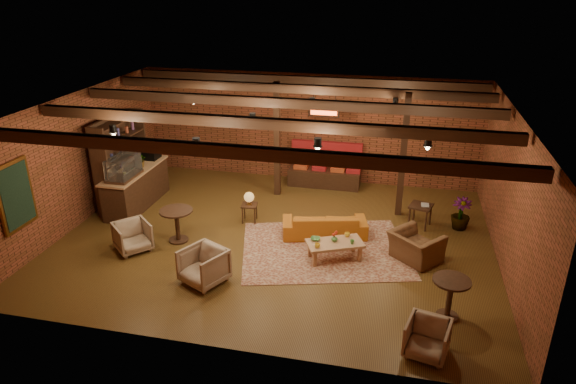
% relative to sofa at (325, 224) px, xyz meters
% --- Properties ---
extents(floor, '(10.00, 10.00, 0.00)m').
position_rel_sofa_xyz_m(floor, '(-1.10, -0.39, -0.29)').
color(floor, '#3E270F').
rests_on(floor, ground).
extents(ceiling, '(10.00, 8.00, 0.02)m').
position_rel_sofa_xyz_m(ceiling, '(-1.10, -0.39, 2.91)').
color(ceiling, black).
rests_on(ceiling, wall_back).
extents(wall_back, '(10.00, 0.02, 3.20)m').
position_rel_sofa_xyz_m(wall_back, '(-1.10, 3.61, 1.31)').
color(wall_back, brown).
rests_on(wall_back, ground).
extents(wall_front, '(10.00, 0.02, 3.20)m').
position_rel_sofa_xyz_m(wall_front, '(-1.10, -4.39, 1.31)').
color(wall_front, brown).
rests_on(wall_front, ground).
extents(wall_left, '(0.02, 8.00, 3.20)m').
position_rel_sofa_xyz_m(wall_left, '(-6.10, -0.39, 1.31)').
color(wall_left, brown).
rests_on(wall_left, ground).
extents(wall_right, '(0.02, 8.00, 3.20)m').
position_rel_sofa_xyz_m(wall_right, '(3.90, -0.39, 1.31)').
color(wall_right, brown).
rests_on(wall_right, ground).
extents(ceiling_beams, '(9.80, 6.40, 0.22)m').
position_rel_sofa_xyz_m(ceiling_beams, '(-1.10, -0.39, 2.79)').
color(ceiling_beams, black).
rests_on(ceiling_beams, ceiling).
extents(ceiling_pipe, '(9.60, 0.12, 0.12)m').
position_rel_sofa_xyz_m(ceiling_pipe, '(-1.10, 1.21, 2.56)').
color(ceiling_pipe, black).
rests_on(ceiling_pipe, ceiling).
extents(post_left, '(0.16, 0.16, 3.20)m').
position_rel_sofa_xyz_m(post_left, '(-1.70, 2.21, 1.31)').
color(post_left, black).
rests_on(post_left, ground).
extents(post_right, '(0.16, 0.16, 3.20)m').
position_rel_sofa_xyz_m(post_right, '(1.70, 1.61, 1.31)').
color(post_right, black).
rests_on(post_right, ground).
extents(service_counter, '(0.80, 2.50, 1.60)m').
position_rel_sofa_xyz_m(service_counter, '(-5.20, 0.61, 0.51)').
color(service_counter, black).
rests_on(service_counter, ground).
extents(plant_counter, '(0.35, 0.39, 0.30)m').
position_rel_sofa_xyz_m(plant_counter, '(-5.10, 0.81, 0.93)').
color(plant_counter, '#337F33').
rests_on(plant_counter, service_counter).
extents(shelving_hutch, '(0.52, 2.00, 2.40)m').
position_rel_sofa_xyz_m(shelving_hutch, '(-5.60, 0.71, 0.91)').
color(shelving_hutch, black).
rests_on(shelving_hutch, ground).
extents(chalkboard_menu, '(0.08, 0.96, 1.46)m').
position_rel_sofa_xyz_m(chalkboard_menu, '(-6.03, -2.69, 1.31)').
color(chalkboard_menu, black).
rests_on(chalkboard_menu, wall_left).
extents(banquette, '(2.10, 0.70, 1.00)m').
position_rel_sofa_xyz_m(banquette, '(-0.50, 3.16, 0.21)').
color(banquette, maroon).
rests_on(banquette, ground).
extents(service_sign, '(0.86, 0.06, 0.30)m').
position_rel_sofa_xyz_m(service_sign, '(-0.50, 2.71, 2.06)').
color(service_sign, '#E64617').
rests_on(service_sign, ceiling).
extents(ceiling_spotlights, '(6.40, 4.40, 0.28)m').
position_rel_sofa_xyz_m(ceiling_spotlights, '(-1.10, -0.39, 2.57)').
color(ceiling_spotlights, black).
rests_on(ceiling_spotlights, ceiling).
extents(rug, '(4.31, 3.70, 0.01)m').
position_rel_sofa_xyz_m(rug, '(0.12, -0.70, -0.28)').
color(rug, maroon).
rests_on(rug, floor).
extents(sofa, '(2.12, 1.23, 0.58)m').
position_rel_sofa_xyz_m(sofa, '(0.00, 0.00, 0.00)').
color(sofa, '#A75917').
rests_on(sofa, floor).
extents(coffee_table, '(1.36, 1.06, 0.67)m').
position_rel_sofa_xyz_m(coffee_table, '(0.38, -1.06, 0.08)').
color(coffee_table, '#9A6D47').
rests_on(coffee_table, floor).
extents(side_table_lamp, '(0.43, 0.43, 0.80)m').
position_rel_sofa_xyz_m(side_table_lamp, '(-1.97, 0.33, 0.32)').
color(side_table_lamp, black).
rests_on(side_table_lamp, floor).
extents(round_table_left, '(0.76, 0.76, 0.80)m').
position_rel_sofa_xyz_m(round_table_left, '(-3.31, -1.03, 0.25)').
color(round_table_left, black).
rests_on(round_table_left, floor).
extents(armchair_a, '(0.99, 1.00, 0.75)m').
position_rel_sofa_xyz_m(armchair_a, '(-4.12, -1.67, 0.08)').
color(armchair_a, '#BFAD94').
rests_on(armchair_a, floor).
extents(armchair_b, '(1.05, 1.03, 0.82)m').
position_rel_sofa_xyz_m(armchair_b, '(-2.06, -2.56, 0.12)').
color(armchair_b, '#BFAD94').
rests_on(armchair_b, floor).
extents(armchair_right, '(1.18, 1.15, 0.88)m').
position_rel_sofa_xyz_m(armchair_right, '(2.12, -0.70, 0.15)').
color(armchair_right, brown).
rests_on(armchair_right, floor).
extents(side_table_book, '(0.64, 0.64, 0.60)m').
position_rel_sofa_xyz_m(side_table_book, '(2.23, 1.00, 0.24)').
color(side_table_book, black).
rests_on(side_table_book, floor).
extents(round_table_right, '(0.68, 0.68, 0.80)m').
position_rel_sofa_xyz_m(round_table_right, '(2.70, -2.67, 0.24)').
color(round_table_right, black).
rests_on(round_table_right, floor).
extents(armchair_far, '(0.80, 0.77, 0.69)m').
position_rel_sofa_xyz_m(armchair_far, '(2.29, -3.79, 0.05)').
color(armchair_far, '#BFAD94').
rests_on(armchair_far, floor).
extents(plant_tall, '(1.60, 1.60, 2.43)m').
position_rel_sofa_xyz_m(plant_tall, '(3.19, 1.08, 0.92)').
color(plant_tall, '#4C7F4C').
rests_on(plant_tall, floor).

